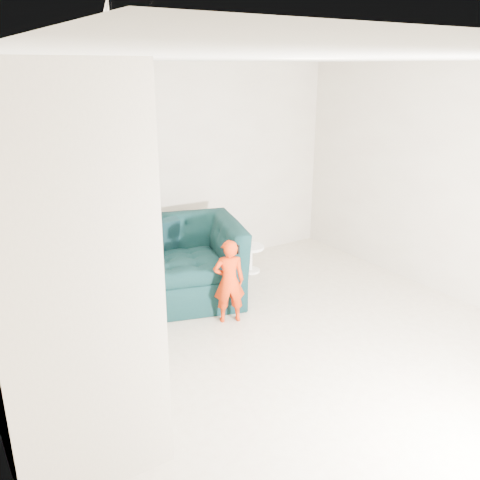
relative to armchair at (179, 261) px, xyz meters
name	(u,v)px	position (x,y,z in m)	size (l,w,h in m)	color
floor	(295,363)	(0.26, -1.89, -0.46)	(5.50, 5.50, 0.00)	tan
ceiling	(308,59)	(0.26, -1.89, 2.24)	(5.50, 5.50, 0.00)	silver
back_wall	(165,172)	(0.26, 0.86, 0.89)	(5.00, 5.00, 0.00)	#A39584
right_wall	(477,190)	(2.76, -1.89, 0.89)	(5.50, 5.50, 0.00)	#A39584
armchair	(179,261)	(0.00, 0.00, 0.00)	(1.42, 1.24, 0.92)	black
toddler	(229,281)	(0.18, -0.83, 0.00)	(0.34, 0.22, 0.93)	#A33105
side_table	(250,254)	(1.15, 0.21, -0.21)	(0.37, 0.37, 0.37)	white
staircase	(50,301)	(-1.74, -1.34, 0.49)	(1.02, 3.03, 3.62)	#ADA089
cushion	(160,236)	(-0.10, 0.29, 0.24)	(0.44, 0.13, 0.42)	black
throw	(132,265)	(-0.62, -0.11, 0.12)	(0.05, 0.51, 0.57)	black
phone	(237,249)	(0.28, -0.83, 0.35)	(0.02, 0.05, 0.10)	black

